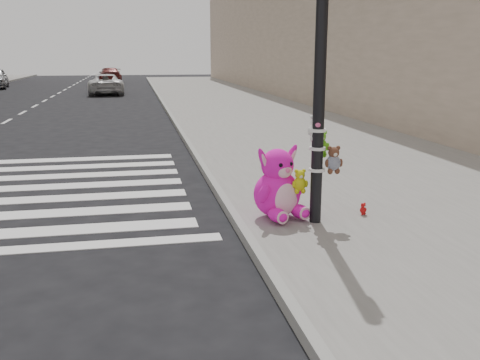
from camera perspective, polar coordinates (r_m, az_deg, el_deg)
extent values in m
plane|color=black|center=(5.64, -11.97, -12.79)|extent=(120.00, 120.00, 0.00)
cube|color=slate|center=(16.01, 6.57, 4.69)|extent=(7.00, 80.00, 0.14)
cube|color=gray|center=(15.32, -5.86, 4.32)|extent=(0.12, 80.00, 0.15)
cylinder|color=black|center=(7.30, 8.51, 10.72)|extent=(0.16, 0.16, 4.00)
cylinder|color=white|center=(7.46, 8.18, 1.09)|extent=(0.22, 0.22, 0.04)
cylinder|color=white|center=(7.40, 8.26, 3.36)|extent=(0.22, 0.22, 0.04)
cylinder|color=white|center=(7.36, 8.32, 5.28)|extent=(0.22, 0.22, 0.04)
ellipsoid|color=#FB15BD|center=(7.45, 4.02, -4.01)|extent=(0.33, 0.41, 0.19)
ellipsoid|color=#FB15BD|center=(7.67, 6.38, -3.56)|extent=(0.33, 0.41, 0.19)
ellipsoid|color=#FB15BD|center=(7.72, 3.96, -1.50)|extent=(0.84, 0.77, 0.68)
ellipsoid|color=#F9BFD1|center=(7.55, 4.97, -2.04)|extent=(0.40, 0.25, 0.45)
sphere|color=#FB15BD|center=(7.63, 4.01, 1.60)|extent=(0.60, 0.60, 0.47)
ellipsoid|color=#FB15BD|center=(7.51, 2.59, 1.94)|extent=(0.34, 0.20, 0.47)
ellipsoid|color=#FB15BD|center=(7.75, 5.23, 2.25)|extent=(0.34, 0.20, 0.47)
imported|color=silver|center=(34.35, -14.10, 9.89)|extent=(2.23, 4.54, 1.24)
imported|color=maroon|center=(48.56, -13.70, 10.82)|extent=(2.19, 4.50, 1.26)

